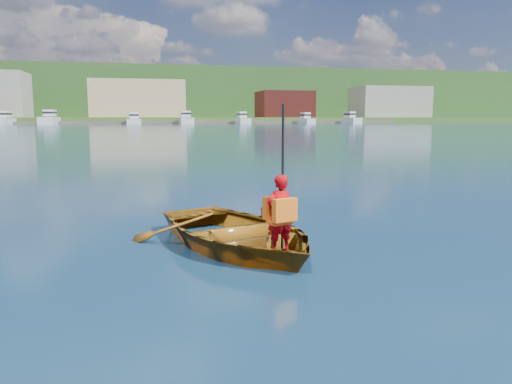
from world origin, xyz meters
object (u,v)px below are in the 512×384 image
Objects in this scene: dock at (151,123)px; marina_yachts at (123,120)px; child_paddler at (280,213)px; rowboat at (237,233)px.

dock is 1.14× the size of marina_yachts.
dock is 9.34m from marina_yachts.
dock is (-0.25, 148.19, -0.24)m from child_paddler.
child_paddler is 143.77m from marina_yachts.
child_paddler is 148.19m from dock.
child_paddler is at bearing -61.14° from rowboat.
marina_yachts is at bearing -149.87° from dock.
marina_yachts reaches higher than rowboat.
marina_yachts is (-7.84, 142.73, 1.15)m from rowboat.
rowboat is 2.08× the size of child_paddler.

